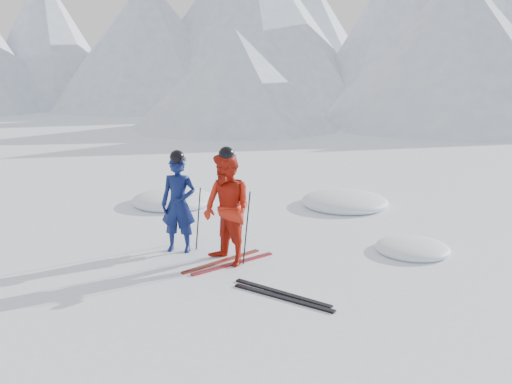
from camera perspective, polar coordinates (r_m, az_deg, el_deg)
The scene contains 12 objects.
ground at distance 9.07m, azimuth 7.27°, elevation -8.63°, with size 160.00×160.00×0.00m, color white.
skier_blue at distance 9.98m, azimuth -8.16°, elevation -1.29°, with size 0.65×0.43×1.78m, color #0C174A.
skier_red at distance 9.23m, azimuth -3.07°, elevation -1.84°, with size 0.94×0.73×1.94m, color #B61F0E.
pole_blue_left at distance 10.35m, azimuth -8.84°, elevation -2.50°, with size 0.02×0.02×1.19m, color black.
pole_blue_right at distance 10.09m, azimuth -6.10°, elevation -2.83°, with size 0.02×0.02×1.19m, color black.
pole_red_left at distance 9.68m, azimuth -3.65°, elevation -3.13°, with size 0.02×0.02×1.29m, color black.
pole_red_right at distance 9.27m, azimuth -0.99°, elevation -3.82°, with size 0.02×0.02×1.29m, color black.
ski_worn_left at distance 9.58m, azimuth -3.60°, elevation -7.27°, with size 0.09×1.70×0.03m, color black.
ski_worn_right at distance 9.45m, azimuth -2.40°, elevation -7.54°, with size 0.09×1.70×0.03m, color black.
ski_loose_a at distance 8.29m, azimuth 2.73°, elevation -10.56°, with size 0.09×1.70×0.03m, color black.
ski_loose_b at distance 8.12m, azimuth 2.83°, elevation -11.06°, with size 0.09×1.70×0.03m, color black.
snow_lumps at distance 13.10m, azimuth 2.15°, elevation -1.80°, with size 7.88×4.31×0.47m.
Camera 1 is at (3.49, -7.70, 3.30)m, focal length 38.00 mm.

